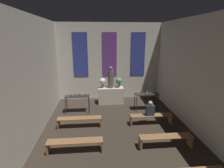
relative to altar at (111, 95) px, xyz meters
name	(u,v)px	position (x,y,z in m)	size (l,w,h in m)	color
wall_back	(109,62)	(0.00, 0.96, 1.86)	(6.45, 0.16, 4.63)	beige
wall_left	(23,86)	(-3.17, -4.10, 1.84)	(0.12, 10.25, 4.63)	beige
wall_right	(210,81)	(3.17, -4.10, 1.84)	(0.12, 10.25, 4.63)	beige
altar	(111,95)	(0.00, 0.00, 0.00)	(1.45, 0.61, 0.95)	#BCB29E
statue	(111,78)	(0.00, 0.00, 1.05)	(0.33, 0.33, 1.25)	#5B5651
flower_vase_left	(103,82)	(-0.47, 0.00, 0.85)	(0.35, 0.35, 0.58)	#937A5B
flower_vase_right	(119,81)	(0.47, 0.00, 0.85)	(0.35, 0.35, 0.58)	#937A5B
candle_rack_left	(77,98)	(-1.82, -1.13, 0.30)	(1.23, 0.48, 1.09)	black
candle_rack_right	(146,96)	(1.81, -1.14, 0.30)	(1.23, 0.48, 1.10)	black
pew_third_left	(75,144)	(-1.59, -4.44, -0.15)	(1.88, 0.36, 0.45)	brown
pew_third_right	(166,139)	(1.59, -4.44, -0.15)	(1.88, 0.36, 0.45)	brown
pew_back_left	(80,120)	(-1.59, -2.73, -0.15)	(1.88, 0.36, 0.45)	brown
pew_back_right	(151,117)	(1.59, -2.73, -0.15)	(1.88, 0.36, 0.45)	brown
person_seated	(150,109)	(1.52, -2.73, 0.26)	(0.36, 0.24, 0.66)	#282D38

